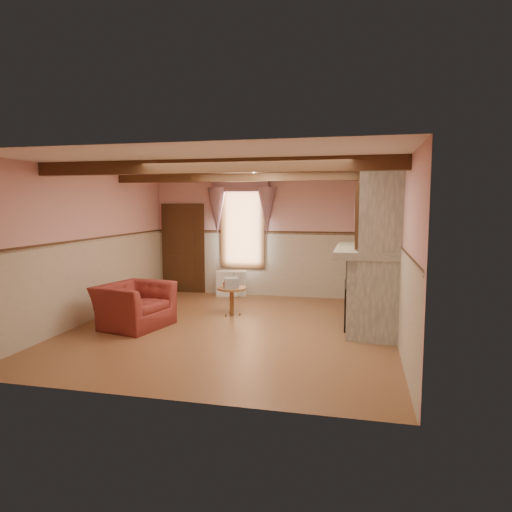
% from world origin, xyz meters
% --- Properties ---
extents(floor, '(5.50, 6.00, 0.01)m').
position_xyz_m(floor, '(0.00, 0.00, 0.00)').
color(floor, brown).
rests_on(floor, ground).
extents(ceiling, '(5.50, 6.00, 0.01)m').
position_xyz_m(ceiling, '(0.00, 0.00, 2.80)').
color(ceiling, silver).
rests_on(ceiling, wall_back).
extents(wall_back, '(5.50, 0.02, 2.80)m').
position_xyz_m(wall_back, '(0.00, 3.00, 1.40)').
color(wall_back, '#D09290').
rests_on(wall_back, floor).
extents(wall_front, '(5.50, 0.02, 2.80)m').
position_xyz_m(wall_front, '(0.00, -3.00, 1.40)').
color(wall_front, '#D09290').
rests_on(wall_front, floor).
extents(wall_left, '(0.02, 6.00, 2.80)m').
position_xyz_m(wall_left, '(-2.75, 0.00, 1.40)').
color(wall_left, '#D09290').
rests_on(wall_left, floor).
extents(wall_right, '(0.02, 6.00, 2.80)m').
position_xyz_m(wall_right, '(2.75, 0.00, 1.40)').
color(wall_right, '#D09290').
rests_on(wall_right, floor).
extents(wainscot, '(5.50, 6.00, 1.50)m').
position_xyz_m(wainscot, '(0.00, 0.00, 0.75)').
color(wainscot, '#C3B19D').
rests_on(wainscot, floor).
extents(chair_rail, '(5.50, 6.00, 0.08)m').
position_xyz_m(chair_rail, '(0.00, 0.00, 1.50)').
color(chair_rail, black).
rests_on(chair_rail, wainscot).
extents(firebox, '(0.20, 0.95, 0.90)m').
position_xyz_m(firebox, '(2.00, 0.60, 0.45)').
color(firebox, black).
rests_on(firebox, floor).
extents(armchair, '(1.27, 1.39, 0.77)m').
position_xyz_m(armchair, '(-1.73, -0.29, 0.38)').
color(armchair, maroon).
rests_on(armchair, floor).
extents(side_table, '(0.68, 0.68, 0.55)m').
position_xyz_m(side_table, '(-0.29, 0.90, 0.28)').
color(side_table, brown).
rests_on(side_table, floor).
extents(book_stack, '(0.35, 0.39, 0.20)m').
position_xyz_m(book_stack, '(-0.28, 0.86, 0.65)').
color(book_stack, '#B7AD8C').
rests_on(book_stack, side_table).
extents(radiator, '(0.72, 0.32, 0.60)m').
position_xyz_m(radiator, '(-0.81, 2.70, 0.30)').
color(radiator, white).
rests_on(radiator, floor).
extents(bowl, '(0.31, 0.31, 0.08)m').
position_xyz_m(bowl, '(2.24, 0.41, 1.46)').
color(bowl, brown).
rests_on(bowl, mantel).
extents(mantel_clock, '(0.14, 0.24, 0.20)m').
position_xyz_m(mantel_clock, '(2.24, 1.13, 1.52)').
color(mantel_clock, black).
rests_on(mantel_clock, mantel).
extents(oil_lamp, '(0.11, 0.11, 0.28)m').
position_xyz_m(oil_lamp, '(2.24, 1.14, 1.56)').
color(oil_lamp, gold).
rests_on(oil_lamp, mantel).
extents(candle_red, '(0.06, 0.06, 0.16)m').
position_xyz_m(candle_red, '(2.24, -0.03, 1.50)').
color(candle_red, maroon).
rests_on(candle_red, mantel).
extents(jar_yellow, '(0.06, 0.06, 0.12)m').
position_xyz_m(jar_yellow, '(2.24, 0.20, 1.48)').
color(jar_yellow, gold).
rests_on(jar_yellow, mantel).
extents(fireplace, '(0.85, 2.00, 2.80)m').
position_xyz_m(fireplace, '(2.42, 0.60, 1.40)').
color(fireplace, gray).
rests_on(fireplace, floor).
extents(mantel, '(1.05, 2.05, 0.12)m').
position_xyz_m(mantel, '(2.24, 0.60, 1.36)').
color(mantel, gray).
rests_on(mantel, fireplace).
extents(overmantel_mirror, '(0.06, 1.44, 1.04)m').
position_xyz_m(overmantel_mirror, '(2.06, 0.60, 1.97)').
color(overmantel_mirror, silver).
rests_on(overmantel_mirror, fireplace).
extents(door, '(1.10, 0.10, 2.10)m').
position_xyz_m(door, '(-2.10, 2.94, 1.05)').
color(door, black).
rests_on(door, floor).
extents(window, '(1.06, 0.08, 2.02)m').
position_xyz_m(window, '(-0.60, 2.97, 1.65)').
color(window, white).
rests_on(window, wall_back).
extents(window_drapes, '(1.30, 0.14, 1.40)m').
position_xyz_m(window_drapes, '(-0.60, 2.88, 2.25)').
color(window_drapes, gray).
rests_on(window_drapes, wall_back).
extents(ceiling_beam_front, '(5.50, 0.18, 0.20)m').
position_xyz_m(ceiling_beam_front, '(0.00, -1.20, 2.70)').
color(ceiling_beam_front, black).
rests_on(ceiling_beam_front, ceiling).
extents(ceiling_beam_back, '(5.50, 0.18, 0.20)m').
position_xyz_m(ceiling_beam_back, '(0.00, 1.20, 2.70)').
color(ceiling_beam_back, black).
rests_on(ceiling_beam_back, ceiling).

